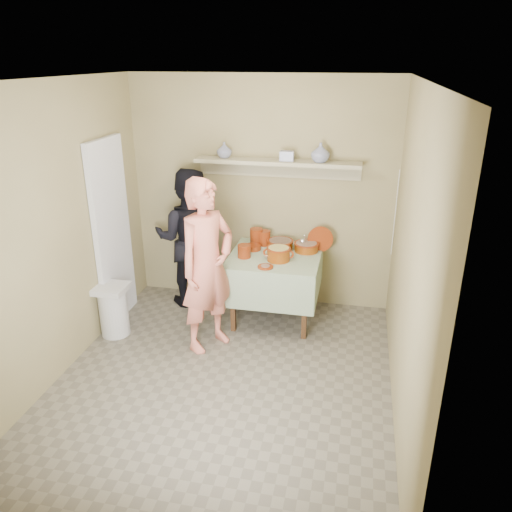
% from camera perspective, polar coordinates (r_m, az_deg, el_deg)
% --- Properties ---
extents(ground, '(3.50, 3.50, 0.00)m').
position_cam_1_polar(ground, '(4.71, -3.77, -14.07)').
color(ground, '#686151').
rests_on(ground, ground).
extents(tile_panel, '(0.06, 0.70, 2.00)m').
position_cam_1_polar(tile_panel, '(5.54, -16.09, 2.51)').
color(tile_panel, silver).
rests_on(tile_panel, ground).
extents(plate_stack_a, '(0.14, 0.14, 0.19)m').
position_cam_1_polar(plate_stack_a, '(5.65, 0.04, 2.23)').
color(plate_stack_a, '#692009').
rests_on(plate_stack_a, serving_table).
extents(plate_stack_b, '(0.14, 0.14, 0.17)m').
position_cam_1_polar(plate_stack_b, '(5.65, 0.95, 2.08)').
color(plate_stack_b, '#692009').
rests_on(plate_stack_b, serving_table).
extents(bowl_stack, '(0.14, 0.14, 0.14)m').
position_cam_1_polar(bowl_stack, '(5.30, -1.36, 0.55)').
color(bowl_stack, '#692009').
rests_on(bowl_stack, serving_table).
extents(empty_bowl, '(0.18, 0.18, 0.05)m').
position_cam_1_polar(empty_bowl, '(5.53, -0.36, 1.00)').
color(empty_bowl, '#692009').
rests_on(empty_bowl, serving_table).
extents(propped_lid, '(0.29, 0.13, 0.28)m').
position_cam_1_polar(propped_lid, '(5.55, 7.35, 1.93)').
color(propped_lid, '#692009').
rests_on(propped_lid, serving_table).
extents(vase_right, '(0.24, 0.24, 0.20)m').
position_cam_1_polar(vase_right, '(5.36, 7.38, 11.64)').
color(vase_right, navy).
rests_on(vase_right, wall_shelf).
extents(vase_left, '(0.20, 0.20, 0.17)m').
position_cam_1_polar(vase_left, '(5.57, -3.64, 11.99)').
color(vase_left, navy).
rests_on(vase_left, wall_shelf).
extents(ceramic_box, '(0.15, 0.11, 0.10)m').
position_cam_1_polar(ceramic_box, '(5.41, 3.56, 11.34)').
color(ceramic_box, navy).
rests_on(ceramic_box, wall_shelf).
extents(person_cook, '(0.69, 0.76, 1.74)m').
position_cam_1_polar(person_cook, '(4.84, -5.60, -1.17)').
color(person_cook, '#DE7560').
rests_on(person_cook, ground).
extents(person_helper, '(0.87, 0.73, 1.62)m').
position_cam_1_polar(person_helper, '(5.79, -7.70, 2.05)').
color(person_helper, black).
rests_on(person_helper, ground).
extents(room_shell, '(3.04, 3.54, 2.62)m').
position_cam_1_polar(room_shell, '(3.98, -4.35, 5.03)').
color(room_shell, '#94885B').
rests_on(room_shell, ground).
extents(serving_table, '(0.97, 0.97, 0.76)m').
position_cam_1_polar(serving_table, '(5.44, 2.18, -1.04)').
color(serving_table, '#4C2D16').
rests_on(serving_table, ground).
extents(cazuela_meat_a, '(0.30, 0.30, 0.10)m').
position_cam_1_polar(cazuela_meat_a, '(5.55, 2.79, 1.43)').
color(cazuela_meat_a, '#6B2B0A').
rests_on(cazuela_meat_a, serving_table).
extents(cazuela_meat_b, '(0.28, 0.28, 0.10)m').
position_cam_1_polar(cazuela_meat_b, '(5.50, 5.77, 1.12)').
color(cazuela_meat_b, '#6B2B0A').
rests_on(cazuela_meat_b, serving_table).
extents(ladle, '(0.08, 0.26, 0.19)m').
position_cam_1_polar(ladle, '(5.50, 5.38, 1.71)').
color(ladle, silver).
rests_on(ladle, cazuela_meat_b).
extents(cazuela_rice, '(0.33, 0.25, 0.14)m').
position_cam_1_polar(cazuela_rice, '(5.22, 2.59, 0.37)').
color(cazuela_rice, '#6B2B0A').
rests_on(cazuela_rice, serving_table).
extents(front_plate, '(0.16, 0.16, 0.03)m').
position_cam_1_polar(front_plate, '(5.06, 1.08, -1.22)').
color(front_plate, '#692009').
rests_on(front_plate, serving_table).
extents(wall_shelf, '(1.80, 0.25, 0.21)m').
position_cam_1_polar(wall_shelf, '(5.49, 2.48, 10.47)').
color(wall_shelf, tan).
rests_on(wall_shelf, room_shell).
extents(trash_bin, '(0.32, 0.32, 0.56)m').
position_cam_1_polar(trash_bin, '(5.47, -15.96, -5.93)').
color(trash_bin, silver).
rests_on(trash_bin, ground).
extents(electrical_cord, '(0.01, 0.05, 0.90)m').
position_cam_1_polar(electrical_cord, '(5.37, 15.63, 4.75)').
color(electrical_cord, silver).
rests_on(electrical_cord, wall_shelf).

